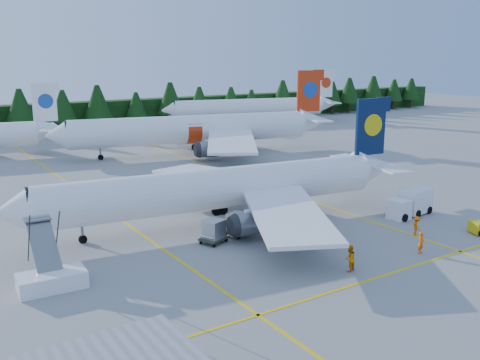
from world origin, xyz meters
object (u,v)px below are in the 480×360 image
airliner_navy (210,190)px  service_truck (410,203)px  airliner_red (187,130)px  airstairs (51,275)px

airliner_navy → service_truck: bearing=-16.9°
service_truck → airliner_red: bearing=87.7°
airliner_red → service_truck: 42.16m
airliner_navy → airliner_red: 37.15m
airstairs → service_truck: 34.19m
service_truck → airliner_navy: bearing=149.7°
airstairs → service_truck: bearing=-0.4°
airliner_red → service_truck: size_ratio=8.18×
airliner_navy → airliner_red: bearing=73.1°
service_truck → airstairs: bearing=170.5°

